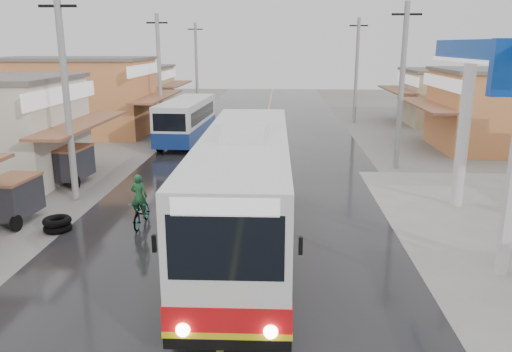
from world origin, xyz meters
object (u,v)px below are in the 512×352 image
at_px(tricycle_near, 13,197).
at_px(coach_bus, 245,189).
at_px(tricycle_far, 71,163).
at_px(cyclist, 141,209).
at_px(second_bus, 187,120).
at_px(tyre_stack, 57,224).

bearing_deg(tricycle_near, coach_bus, -6.67).
height_order(coach_bus, tricycle_far, coach_bus).
bearing_deg(cyclist, coach_bus, -22.10).
height_order(coach_bus, second_bus, coach_bus).
distance_m(second_bus, tyre_stack, 15.64).
distance_m(cyclist, tricycle_near, 4.54).
relative_size(coach_bus, tyre_stack, 12.95).
height_order(cyclist, tricycle_near, cyclist).
bearing_deg(second_bus, cyclist, -82.68).
distance_m(tricycle_near, tyre_stack, 2.12).
xyz_separation_m(second_bus, tricycle_far, (-3.38, -9.74, -0.49)).
xyz_separation_m(tricycle_near, tyre_stack, (1.85, -0.78, -0.68)).
bearing_deg(tricycle_far, second_bus, 75.66).
xyz_separation_m(coach_bus, cyclist, (-3.69, 1.53, -1.20)).
bearing_deg(coach_bus, tyre_stack, 171.52).
height_order(tricycle_near, tyre_stack, tricycle_near).
height_order(second_bus, tyre_stack, second_bus).
xyz_separation_m(second_bus, tyre_stack, (-1.51, -15.51, -1.21)).
bearing_deg(cyclist, tricycle_far, 131.84).
distance_m(tricycle_far, tyre_stack, 6.11).
xyz_separation_m(tricycle_near, tricycle_far, (-0.01, 5.00, 0.04)).
distance_m(coach_bus, second_bus, 17.11).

